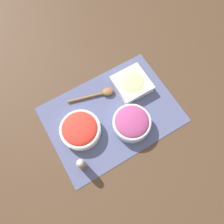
% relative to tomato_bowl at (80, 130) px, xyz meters
% --- Properties ---
extents(ground_plane, '(3.00, 3.00, 0.00)m').
position_rel_tomato_bowl_xyz_m(ground_plane, '(0.16, 0.00, -0.04)').
color(ground_plane, '#422D1E').
extents(placemat, '(0.59, 0.42, 0.00)m').
position_rel_tomato_bowl_xyz_m(placemat, '(0.16, 0.00, -0.03)').
color(placemat, '#474C70').
rests_on(placemat, ground_plane).
extents(tomato_bowl, '(0.18, 0.18, 0.06)m').
position_rel_tomato_bowl_xyz_m(tomato_bowl, '(0.00, 0.00, 0.00)').
color(tomato_bowl, white).
rests_on(tomato_bowl, placemat).
extents(cucumber_bowl, '(0.16, 0.16, 0.05)m').
position_rel_tomato_bowl_xyz_m(cucumber_bowl, '(0.32, 0.08, -0.01)').
color(cucumber_bowl, silver).
rests_on(cucumber_bowl, placemat).
extents(onion_bowl, '(0.17, 0.17, 0.07)m').
position_rel_tomato_bowl_xyz_m(onion_bowl, '(0.21, -0.09, 0.01)').
color(onion_bowl, silver).
rests_on(onion_bowl, placemat).
extents(wooden_spoon, '(0.22, 0.09, 0.02)m').
position_rel_tomato_bowl_xyz_m(wooden_spoon, '(0.17, 0.11, -0.02)').
color(wooden_spoon, brown).
rests_on(wooden_spoon, placemat).
extents(pepper_shaker, '(0.03, 0.03, 0.10)m').
position_rel_tomato_bowl_xyz_m(pepper_shaker, '(-0.06, -0.14, 0.02)').
color(pepper_shaker, olive).
rests_on(pepper_shaker, placemat).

